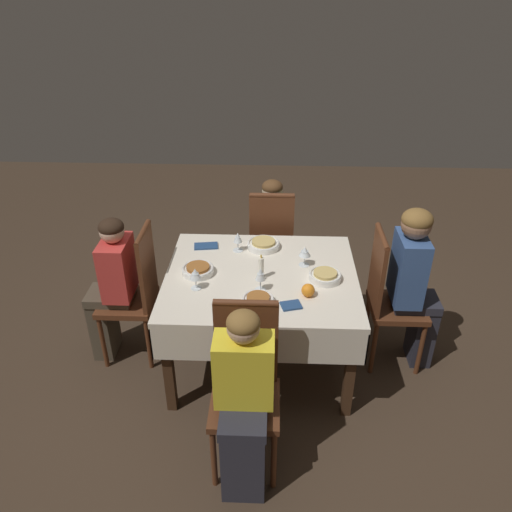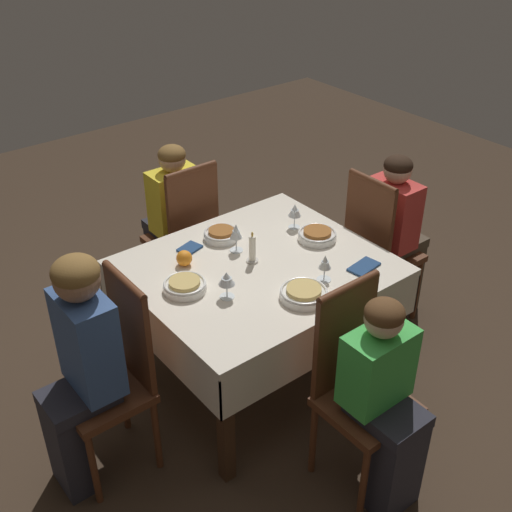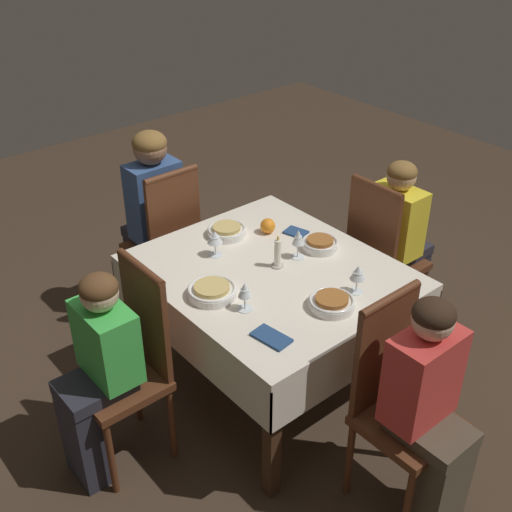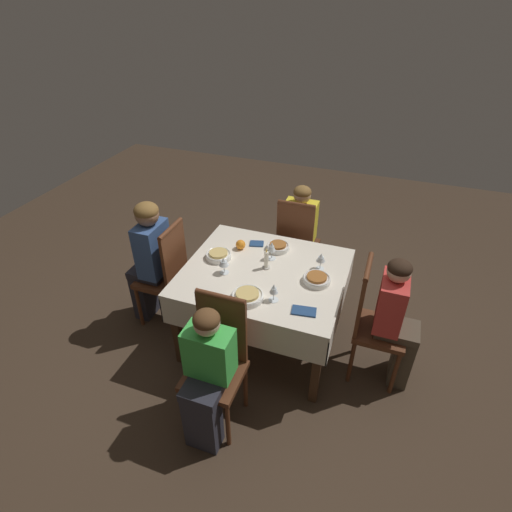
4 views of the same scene
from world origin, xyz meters
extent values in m
plane|color=#3D2D21|center=(0.00, 0.00, 0.00)|extent=(8.00, 8.00, 0.00)
cube|color=silver|center=(0.00, 0.00, 0.71)|extent=(1.24, 1.08, 0.04)
cube|color=silver|center=(0.00, 0.54, 0.58)|extent=(1.24, 0.01, 0.23)
cube|color=silver|center=(0.00, -0.54, 0.58)|extent=(1.24, 0.01, 0.23)
cube|color=silver|center=(0.62, 0.00, 0.58)|extent=(0.01, 1.08, 0.23)
cube|color=silver|center=(-0.62, 0.00, 0.58)|extent=(0.01, 1.08, 0.23)
cube|color=#3D2616|center=(0.55, 0.47, 0.35)|extent=(0.06, 0.06, 0.69)
cube|color=#3D2616|center=(-0.55, 0.47, 0.35)|extent=(0.06, 0.06, 0.69)
cube|color=#3D2616|center=(0.55, -0.47, 0.35)|extent=(0.06, 0.06, 0.69)
cube|color=#3D2616|center=(-0.55, -0.47, 0.35)|extent=(0.06, 0.06, 0.69)
cube|color=#562D19|center=(0.93, 0.06, 0.45)|extent=(0.37, 0.37, 0.04)
cube|color=#562D19|center=(0.76, 0.06, 0.73)|extent=(0.03, 0.34, 0.52)
cylinder|color=#562D19|center=(0.76, 0.06, 0.99)|extent=(0.04, 0.33, 0.04)
cylinder|color=#562D19|center=(1.09, -0.10, 0.21)|extent=(0.03, 0.03, 0.43)
cylinder|color=#562D19|center=(1.09, 0.22, 0.21)|extent=(0.03, 0.03, 0.43)
cylinder|color=#562D19|center=(0.77, -0.10, 0.21)|extent=(0.03, 0.03, 0.43)
cylinder|color=#562D19|center=(0.77, 0.22, 0.21)|extent=(0.03, 0.03, 0.43)
cube|color=#562D19|center=(0.06, 0.85, 0.45)|extent=(0.37, 0.37, 0.04)
cube|color=#562D19|center=(0.06, 0.68, 0.73)|extent=(0.34, 0.03, 0.52)
cylinder|color=#562D19|center=(0.06, 0.68, 0.99)|extent=(0.33, 0.04, 0.04)
cylinder|color=#562D19|center=(0.22, 1.01, 0.21)|extent=(0.03, 0.03, 0.43)
cylinder|color=#562D19|center=(-0.10, 1.01, 0.21)|extent=(0.03, 0.03, 0.43)
cylinder|color=#562D19|center=(0.22, 0.69, 0.21)|extent=(0.03, 0.03, 0.43)
cylinder|color=#562D19|center=(-0.10, 0.69, 0.21)|extent=(0.03, 0.03, 0.43)
cube|color=#562D19|center=(-0.93, 0.05, 0.45)|extent=(0.37, 0.37, 0.04)
cube|color=#562D19|center=(-0.76, 0.05, 0.73)|extent=(0.03, 0.34, 0.52)
cylinder|color=#562D19|center=(-0.76, 0.05, 0.99)|extent=(0.04, 0.33, 0.04)
cylinder|color=#562D19|center=(-1.09, 0.21, 0.21)|extent=(0.03, 0.03, 0.43)
cylinder|color=#562D19|center=(-1.09, -0.11, 0.21)|extent=(0.03, 0.03, 0.43)
cylinder|color=#562D19|center=(-0.77, 0.21, 0.21)|extent=(0.03, 0.03, 0.43)
cylinder|color=#562D19|center=(-0.77, -0.11, 0.21)|extent=(0.03, 0.03, 0.43)
cube|color=#562D19|center=(-0.06, -0.85, 0.45)|extent=(0.37, 0.37, 0.04)
cube|color=#562D19|center=(-0.06, -0.68, 0.73)|extent=(0.34, 0.03, 0.52)
cylinder|color=#562D19|center=(-0.06, -0.68, 0.99)|extent=(0.33, 0.04, 0.04)
cylinder|color=#562D19|center=(-0.22, -1.01, 0.21)|extent=(0.03, 0.03, 0.43)
cylinder|color=#562D19|center=(0.10, -1.01, 0.21)|extent=(0.03, 0.03, 0.43)
cylinder|color=#562D19|center=(-0.22, -0.69, 0.21)|extent=(0.03, 0.03, 0.43)
cylinder|color=#562D19|center=(0.10, -0.69, 0.21)|extent=(0.03, 0.03, 0.43)
cube|color=#282833|center=(1.13, 0.06, 0.23)|extent=(0.14, 0.22, 0.47)
cube|color=#282833|center=(1.04, 0.06, 0.50)|extent=(0.31, 0.24, 0.06)
cube|color=#38568E|center=(0.96, 0.06, 0.76)|extent=(0.18, 0.30, 0.46)
sphere|color=#9E7051|center=(0.96, 0.06, 1.08)|extent=(0.19, 0.19, 0.19)
ellipsoid|color=brown|center=(0.96, 0.06, 1.11)|extent=(0.19, 0.19, 0.13)
cube|color=#282833|center=(0.06, 1.04, 0.23)|extent=(0.23, 0.14, 0.47)
cube|color=#282833|center=(0.06, 0.96, 0.50)|extent=(0.24, 0.31, 0.06)
cube|color=green|center=(0.06, 0.87, 0.70)|extent=(0.30, 0.18, 0.34)
sphere|color=beige|center=(0.06, 0.87, 0.95)|extent=(0.16, 0.16, 0.16)
ellipsoid|color=brown|center=(0.06, 0.87, 0.97)|extent=(0.16, 0.16, 0.11)
cube|color=#4C4233|center=(-1.13, 0.05, 0.23)|extent=(0.14, 0.22, 0.47)
cube|color=#4C4233|center=(-1.04, 0.05, 0.50)|extent=(0.31, 0.24, 0.06)
cube|color=red|center=(-0.96, 0.05, 0.72)|extent=(0.18, 0.30, 0.40)
sphere|color=beige|center=(-0.96, 0.05, 1.00)|extent=(0.16, 0.16, 0.16)
ellipsoid|color=black|center=(-0.96, 0.05, 1.03)|extent=(0.16, 0.16, 0.11)
cube|color=#282833|center=(-0.06, -1.04, 0.23)|extent=(0.22, 0.14, 0.47)
cube|color=#282833|center=(-0.06, -0.96, 0.50)|extent=(0.24, 0.31, 0.06)
cube|color=yellow|center=(-0.06, -0.87, 0.72)|extent=(0.30, 0.18, 0.39)
sphere|color=#D6A884|center=(-0.06, -0.87, 0.99)|extent=(0.16, 0.16, 0.16)
ellipsoid|color=brown|center=(-0.06, -0.87, 1.02)|extent=(0.16, 0.16, 0.11)
cylinder|color=white|center=(0.41, -0.04, 0.75)|extent=(0.21, 0.21, 0.04)
torus|color=white|center=(0.41, -0.04, 0.77)|extent=(0.20, 0.20, 0.01)
cylinder|color=tan|center=(0.41, -0.04, 0.77)|extent=(0.15, 0.15, 0.02)
cylinder|color=white|center=(0.28, 0.13, 0.73)|extent=(0.07, 0.07, 0.00)
cylinder|color=white|center=(0.28, 0.13, 0.77)|extent=(0.01, 0.01, 0.07)
cone|color=white|center=(0.28, 0.13, 0.83)|extent=(0.08, 0.08, 0.07)
cylinder|color=white|center=(0.28, 0.13, 0.82)|extent=(0.05, 0.05, 0.03)
cylinder|color=white|center=(0.01, 0.36, 0.75)|extent=(0.23, 0.23, 0.04)
torus|color=white|center=(0.01, 0.36, 0.77)|extent=(0.22, 0.22, 0.01)
cylinder|color=tan|center=(0.01, 0.36, 0.77)|extent=(0.16, 0.16, 0.02)
cylinder|color=white|center=(-0.17, 0.31, 0.73)|extent=(0.07, 0.07, 0.00)
cylinder|color=white|center=(-0.17, 0.31, 0.77)|extent=(0.01, 0.01, 0.07)
cone|color=white|center=(-0.17, 0.31, 0.83)|extent=(0.06, 0.06, 0.07)
cylinder|color=white|center=(-0.17, 0.31, 0.82)|extent=(0.04, 0.04, 0.03)
cylinder|color=white|center=(-0.41, 0.00, 0.75)|extent=(0.21, 0.21, 0.04)
torus|color=white|center=(-0.41, 0.00, 0.77)|extent=(0.20, 0.20, 0.01)
cylinder|color=#995B28|center=(-0.41, 0.00, 0.77)|extent=(0.15, 0.15, 0.02)
cylinder|color=white|center=(-0.40, -0.17, 0.73)|extent=(0.06, 0.06, 0.00)
cylinder|color=white|center=(-0.40, -0.17, 0.77)|extent=(0.01, 0.01, 0.07)
cone|color=white|center=(-0.40, -0.17, 0.84)|extent=(0.07, 0.07, 0.07)
cylinder|color=white|center=(-0.40, -0.17, 0.82)|extent=(0.04, 0.04, 0.03)
cylinder|color=white|center=(-0.01, -0.33, 0.75)|extent=(0.19, 0.19, 0.04)
torus|color=white|center=(-0.01, -0.33, 0.77)|extent=(0.19, 0.19, 0.01)
cylinder|color=#995B28|center=(-0.01, -0.33, 0.77)|extent=(0.14, 0.14, 0.02)
cylinder|color=white|center=(0.00, -0.18, 0.73)|extent=(0.07, 0.07, 0.00)
cylinder|color=white|center=(0.00, -0.18, 0.77)|extent=(0.01, 0.01, 0.07)
cone|color=white|center=(0.00, -0.18, 0.85)|extent=(0.06, 0.06, 0.08)
cylinder|color=white|center=(0.00, -0.18, 0.83)|extent=(0.04, 0.04, 0.04)
cylinder|color=beige|center=(0.00, -0.04, 0.73)|extent=(0.06, 0.06, 0.01)
cylinder|color=white|center=(0.00, -0.04, 0.81)|extent=(0.03, 0.03, 0.14)
ellipsoid|color=#F9C64C|center=(0.00, -0.04, 0.89)|extent=(0.01, 0.01, 0.03)
sphere|color=orange|center=(0.29, -0.23, 0.77)|extent=(0.08, 0.08, 0.08)
cube|color=navy|center=(-0.40, 0.35, 0.73)|extent=(0.18, 0.12, 0.01)
cube|color=navy|center=(0.19, -0.34, 0.73)|extent=(0.14, 0.12, 0.01)
camera|label=1|loc=(0.07, -2.72, 2.47)|focal=35.00mm
camera|label=2|loc=(1.69, 2.13, 2.50)|focal=45.00mm
camera|label=3|loc=(-1.98, 1.75, 2.43)|focal=45.00mm
camera|label=4|loc=(-0.79, 2.36, 2.57)|focal=28.00mm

